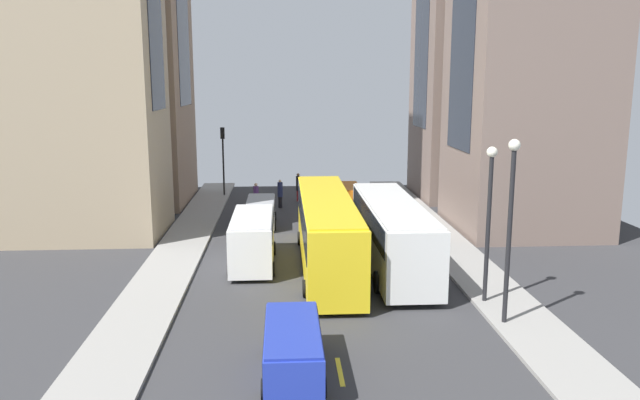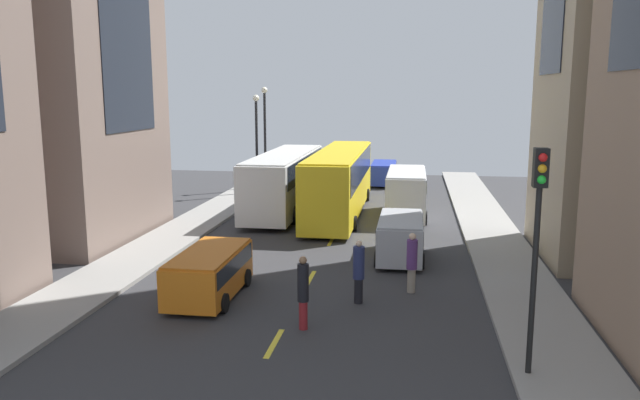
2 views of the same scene
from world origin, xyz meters
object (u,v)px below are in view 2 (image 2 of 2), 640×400
city_bus_white (285,177)px  pedestrian_walking_far (412,261)px  streetcar_yellow (340,176)px  pedestrian_crossing_mid (359,270)px  traffic_light_near_corner (538,218)px  car_blue_1 (384,171)px  car_silver_2 (400,235)px  pedestrian_crossing_near (303,290)px  car_orange_0 (209,270)px  delivery_van_white (406,190)px

city_bus_white → pedestrian_walking_far: (7.32, -13.86, -0.90)m
streetcar_yellow → pedestrian_crossing_mid: 15.12m
streetcar_yellow → pedestrian_walking_far: bearing=-73.2°
traffic_light_near_corner → city_bus_white: bearing=116.9°
pedestrian_crossing_mid → traffic_light_near_corner: bearing=99.8°
streetcar_yellow → car_blue_1: streetcar_yellow is taller
car_blue_1 → car_silver_2: bearing=-85.3°
traffic_light_near_corner → pedestrian_crossing_mid: bearing=133.5°
pedestrian_crossing_near → traffic_light_near_corner: bearing=-29.2°
streetcar_yellow → car_orange_0: size_ratio=3.22×
car_orange_0 → pedestrian_crossing_near: bearing=-32.8°
streetcar_yellow → pedestrian_crossing_mid: streetcar_yellow is taller
car_blue_1 → pedestrian_crossing_mid: bearing=-89.0°
delivery_van_white → traffic_light_near_corner: traffic_light_near_corner is taller
streetcar_yellow → car_orange_0: 15.34m
car_silver_2 → pedestrian_crossing_near: (-2.62, -8.14, 0.14)m
car_blue_1 → pedestrian_crossing_near: 29.01m
car_blue_1 → pedestrian_walking_far: pedestrian_walking_far is taller
pedestrian_walking_far → city_bus_white: bearing=-5.0°
delivery_van_white → streetcar_yellow: bearing=172.4°
streetcar_yellow → delivery_van_white: bearing=-7.6°
delivery_van_white → traffic_light_near_corner: bearing=-80.5°
car_silver_2 → pedestrian_walking_far: size_ratio=2.07×
city_bus_white → car_orange_0: size_ratio=2.76×
car_orange_0 → pedestrian_crossing_mid: pedestrian_crossing_mid is taller
city_bus_white → pedestrian_crossing_near: 18.23m
pedestrian_crossing_near → pedestrian_walking_far: 4.95m
car_blue_1 → pedestrian_crossing_near: bearing=-91.8°
city_bus_white → pedestrian_crossing_mid: city_bus_white is taller
car_blue_1 → car_silver_2: 20.92m
pedestrian_crossing_near → city_bus_white: bearing=95.3°
car_orange_0 → pedestrian_crossing_near: size_ratio=1.99×
city_bus_white → traffic_light_near_corner: bearing=-63.1°
pedestrian_crossing_mid → city_bus_white: bearing=-103.5°
delivery_van_white → car_orange_0: bearing=-113.5°
car_silver_2 → streetcar_yellow: bearing=111.3°
streetcar_yellow → car_silver_2: streetcar_yellow is taller
car_orange_0 → pedestrian_walking_far: (6.71, 1.54, 0.17)m
city_bus_white → pedestrian_crossing_mid: size_ratio=5.71×
city_bus_white → pedestrian_walking_far: 15.70m
car_orange_0 → pedestrian_walking_far: 6.88m
city_bus_white → car_orange_0: bearing=-87.7°
streetcar_yellow → car_blue_1: size_ratio=2.99×
streetcar_yellow → car_blue_1: (1.89, 11.60, -1.16)m
pedestrian_crossing_near → pedestrian_walking_far: size_ratio=1.05×
streetcar_yellow → traffic_light_near_corner: traffic_light_near_corner is taller
pedestrian_crossing_near → delivery_van_white: bearing=72.7°
city_bus_white → traffic_light_near_corner: size_ratio=2.21×
car_orange_0 → traffic_light_near_corner: bearing=-25.8°
pedestrian_crossing_mid → car_blue_1: bearing=-122.7°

